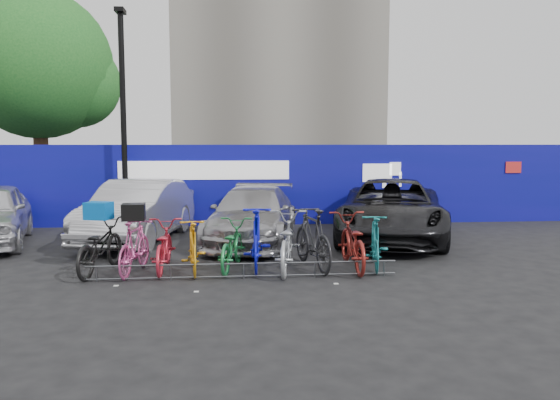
{
  "coord_description": "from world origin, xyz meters",
  "views": [
    {
      "loc": [
        -0.2,
        -10.29,
        2.45
      ],
      "look_at": [
        0.89,
        2.0,
        1.16
      ],
      "focal_mm": 35.0,
      "sensor_mm": 36.0,
      "label": 1
    }
  ],
  "objects": [
    {
      "name": "bike_rack",
      "position": [
        -0.0,
        -0.6,
        0.16
      ],
      "size": [
        5.6,
        0.03,
        0.3
      ],
      "color": "#595B60",
      "rests_on": "ground"
    },
    {
      "name": "tree",
      "position": [
        -6.77,
        10.06,
        5.07
      ],
      "size": [
        5.4,
        5.2,
        7.8
      ],
      "color": "#382314",
      "rests_on": "ground"
    },
    {
      "name": "ground",
      "position": [
        0.0,
        0.0,
        0.0
      ],
      "size": [
        100.0,
        100.0,
        0.0
      ],
      "primitive_type": "plane",
      "color": "black",
      "rests_on": "ground"
    },
    {
      "name": "car_1",
      "position": [
        -2.54,
        3.47,
        0.77
      ],
      "size": [
        2.5,
        4.88,
        1.53
      ],
      "primitive_type": "imported",
      "rotation": [
        0.0,
        0.0,
        -0.2
      ],
      "color": "#BDBDC2",
      "rests_on": "ground"
    },
    {
      "name": "lamppost",
      "position": [
        -3.2,
        5.4,
        3.27
      ],
      "size": [
        0.25,
        0.5,
        6.11
      ],
      "color": "black",
      "rests_on": "ground"
    },
    {
      "name": "car_2",
      "position": [
        0.31,
        3.05,
        0.68
      ],
      "size": [
        2.76,
        4.95,
        1.36
      ],
      "primitive_type": "imported",
      "rotation": [
        0.0,
        0.0,
        -0.19
      ],
      "color": "#A1A1A6",
      "rests_on": "ground"
    },
    {
      "name": "bike_4",
      "position": [
        -0.21,
        0.17,
        0.48
      ],
      "size": [
        0.99,
        1.91,
        0.96
      ],
      "primitive_type": "imported",
      "rotation": [
        0.0,
        0.0,
        2.94
      ],
      "color": "#1D7C3B",
      "rests_on": "ground"
    },
    {
      "name": "bike_5",
      "position": [
        0.27,
        0.21,
        0.6
      ],
      "size": [
        0.69,
        2.03,
        1.2
      ],
      "primitive_type": "imported",
      "rotation": [
        0.0,
        0.0,
        3.08
      ],
      "color": "#0E11C0",
      "rests_on": "ground"
    },
    {
      "name": "bike_9",
      "position": [
        2.59,
        0.03,
        0.52
      ],
      "size": [
        0.82,
        1.79,
        1.04
      ],
      "primitive_type": "imported",
      "rotation": [
        0.0,
        0.0,
        2.94
      ],
      "color": "#197478",
      "rests_on": "ground"
    },
    {
      "name": "bike_3",
      "position": [
        -0.94,
        -0.03,
        0.5
      ],
      "size": [
        0.65,
        1.7,
        0.99
      ],
      "primitive_type": "imported",
      "rotation": [
        0.0,
        0.0,
        3.25
      ],
      "color": "orange",
      "rests_on": "ground"
    },
    {
      "name": "bike_1",
      "position": [
        -2.03,
        -0.02,
        0.51
      ],
      "size": [
        0.73,
        1.75,
        1.02
      ],
      "primitive_type": "imported",
      "rotation": [
        0.0,
        0.0,
        2.99
      ],
      "color": "#BF4484",
      "rests_on": "ground"
    },
    {
      "name": "bike_8",
      "position": [
        2.12,
        0.01,
        0.53
      ],
      "size": [
        0.73,
        2.04,
        1.07
      ],
      "primitive_type": "imported",
      "rotation": [
        0.0,
        0.0,
        3.13
      ],
      "color": "maroon",
      "rests_on": "ground"
    },
    {
      "name": "bike_0",
      "position": [
        -2.69,
        0.09,
        0.51
      ],
      "size": [
        1.02,
        2.04,
        1.03
      ],
      "primitive_type": "imported",
      "rotation": [
        0.0,
        0.0,
        2.96
      ],
      "color": "black",
      "rests_on": "ground"
    },
    {
      "name": "hoarding",
      "position": [
        0.01,
        6.0,
        1.2
      ],
      "size": [
        22.0,
        0.18,
        2.4
      ],
      "color": "#090E81",
      "rests_on": "ground"
    },
    {
      "name": "bike_2",
      "position": [
        -1.52,
        0.16,
        0.48
      ],
      "size": [
        0.64,
        1.83,
        0.96
      ],
      "primitive_type": "imported",
      "rotation": [
        0.0,
        0.0,
        3.14
      ],
      "color": "red",
      "rests_on": "ground"
    },
    {
      "name": "cargo_topcase",
      "position": [
        -2.03,
        -0.02,
        1.17
      ],
      "size": [
        0.45,
        0.41,
        0.31
      ],
      "primitive_type": "cube",
      "rotation": [
        0.0,
        0.0,
        0.09
      ],
      "color": "black",
      "rests_on": "bike_1"
    },
    {
      "name": "bike_6",
      "position": [
        0.83,
        -0.02,
        0.55
      ],
      "size": [
        1.08,
        2.2,
        1.11
      ],
      "primitive_type": "imported",
      "rotation": [
        0.0,
        0.0,
        2.97
      ],
      "color": "#9CA0A4",
      "rests_on": "ground"
    },
    {
      "name": "car_3",
      "position": [
        3.83,
        3.12,
        0.77
      ],
      "size": [
        4.04,
        6.01,
        1.53
      ],
      "primitive_type": "imported",
      "rotation": [
        0.0,
        0.0,
        -0.3
      ],
      "color": "black",
      "rests_on": "ground"
    },
    {
      "name": "cargo_crate",
      "position": [
        -2.69,
        0.09,
        1.19
      ],
      "size": [
        0.53,
        0.46,
        0.32
      ],
      "primitive_type": "cube",
      "rotation": [
        0.0,
        0.0,
        -0.29
      ],
      "color": "#055AB7",
      "rests_on": "bike_0"
    },
    {
      "name": "bike_7",
      "position": [
        1.36,
        0.11,
        0.6
      ],
      "size": [
        0.94,
        2.08,
        1.2
      ],
      "primitive_type": "imported",
      "rotation": [
        0.0,
        0.0,
        3.34
      ],
      "color": "#242527",
      "rests_on": "ground"
    }
  ]
}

